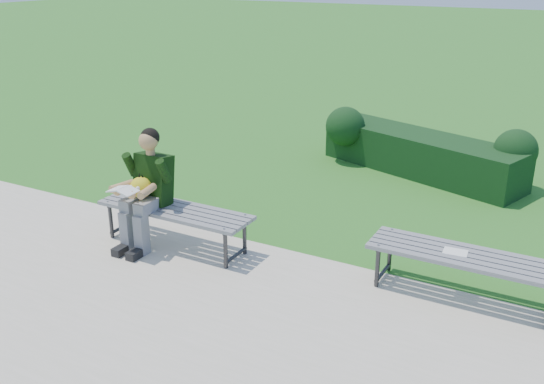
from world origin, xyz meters
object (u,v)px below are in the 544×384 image
Objects in this scene: bench_left at (175,213)px; seated_boy at (146,186)px; paper_sheet at (455,252)px; bench_right at (466,260)px; hedge at (420,150)px.

seated_boy reaches higher than bench_left.
seated_boy is 3.31m from paper_sheet.
bench_left reaches higher than paper_sheet.
bench_right is (3.06, 0.39, 0.00)m from bench_left.
seated_boy is 5.67× the size of paper_sheet.
bench_left is 2.99m from paper_sheet.
bench_right is 3.41m from seated_boy.
hedge reaches higher than bench_right.
hedge is 1.85× the size of bench_right.
seated_boy is at bearing -116.75° from hedge.
bench_left and bench_right have the same top height.
hedge is 2.54× the size of seated_boy.
bench_left is 3.09m from bench_right.
bench_left is at bearing -172.55° from paper_sheet.
seated_boy reaches higher than hedge.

